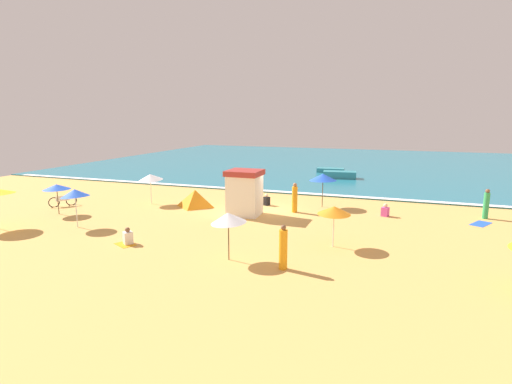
{
  "coord_description": "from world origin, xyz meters",
  "views": [
    {
      "loc": [
        8.35,
        -24.63,
        6.23
      ],
      "look_at": [
        -1.35,
        2.03,
        0.8
      ],
      "focal_mm": 28.5,
      "sensor_mm": 36.0,
      "label": 1
    }
  ],
  "objects_px": {
    "beach_umbrella_4": "(228,218)",
    "beach_tent": "(195,198)",
    "beach_umbrella_6": "(57,187)",
    "beachgoer_1": "(486,205)",
    "beachgoer_3": "(266,200)",
    "small_boat_1": "(331,170)",
    "beach_umbrella_1": "(150,177)",
    "beach_umbrella_2": "(75,193)",
    "beach_umbrella_0": "(323,177)",
    "small_boat_0": "(340,175)",
    "beach_umbrella_7": "(334,210)",
    "beachgoer_2": "(128,237)",
    "parked_bicycle": "(63,201)",
    "beachgoer_4": "(283,248)",
    "lifeguard_cabana": "(245,192)",
    "beachgoer_0": "(385,211)",
    "beachgoer_5": "(295,198)"
  },
  "relations": [
    {
      "from": "beachgoer_0",
      "to": "beachgoer_1",
      "type": "bearing_deg",
      "value": 14.47
    },
    {
      "from": "beach_umbrella_6",
      "to": "beachgoer_1",
      "type": "xyz_separation_m",
      "value": [
        25.27,
        7.99,
        -0.88
      ]
    },
    {
      "from": "beach_umbrella_1",
      "to": "beachgoer_1",
      "type": "distance_m",
      "value": 21.76
    },
    {
      "from": "lifeguard_cabana",
      "to": "beachgoer_4",
      "type": "bearing_deg",
      "value": -58.75
    },
    {
      "from": "beach_tent",
      "to": "beachgoer_3",
      "type": "distance_m",
      "value": 4.92
    },
    {
      "from": "beach_umbrella_1",
      "to": "small_boat_0",
      "type": "xyz_separation_m",
      "value": [
        10.81,
        15.83,
        -1.47
      ]
    },
    {
      "from": "beachgoer_0",
      "to": "small_boat_1",
      "type": "xyz_separation_m",
      "value": [
        -6.44,
        17.74,
        -0.02
      ]
    },
    {
      "from": "beachgoer_3",
      "to": "beach_umbrella_2",
      "type": "bearing_deg",
      "value": -132.49
    },
    {
      "from": "beach_umbrella_4",
      "to": "beachgoer_0",
      "type": "relative_size",
      "value": 2.67
    },
    {
      "from": "beachgoer_1",
      "to": "beachgoer_3",
      "type": "xyz_separation_m",
      "value": [
        -13.68,
        -1.05,
        -0.52
      ]
    },
    {
      "from": "lifeguard_cabana",
      "to": "beach_umbrella_1",
      "type": "relative_size",
      "value": 1.28
    },
    {
      "from": "parked_bicycle",
      "to": "beachgoer_1",
      "type": "relative_size",
      "value": 0.83
    },
    {
      "from": "beachgoer_1",
      "to": "beach_umbrella_7",
      "type": "bearing_deg",
      "value": -132.53
    },
    {
      "from": "beachgoer_4",
      "to": "small_boat_0",
      "type": "distance_m",
      "value": 24.56
    },
    {
      "from": "beach_umbrella_2",
      "to": "small_boat_1",
      "type": "relative_size",
      "value": 0.76
    },
    {
      "from": "beachgoer_2",
      "to": "small_boat_0",
      "type": "bearing_deg",
      "value": 74.5
    },
    {
      "from": "small_boat_1",
      "to": "beach_umbrella_1",
      "type": "bearing_deg",
      "value": -115.25
    },
    {
      "from": "beach_umbrella_1",
      "to": "beach_umbrella_4",
      "type": "bearing_deg",
      "value": -41.07
    },
    {
      "from": "parked_bicycle",
      "to": "beach_umbrella_6",
      "type": "bearing_deg",
      "value": -50.66
    },
    {
      "from": "small_boat_0",
      "to": "small_boat_1",
      "type": "relative_size",
      "value": 1.11
    },
    {
      "from": "beach_umbrella_0",
      "to": "beach_umbrella_1",
      "type": "xyz_separation_m",
      "value": [
        -11.54,
        -3.19,
        -0.15
      ]
    },
    {
      "from": "beach_umbrella_1",
      "to": "beach_umbrella_2",
      "type": "distance_m",
      "value": 6.59
    },
    {
      "from": "lifeguard_cabana",
      "to": "beachgoer_3",
      "type": "xyz_separation_m",
      "value": [
        0.41,
        3.08,
        -1.1
      ]
    },
    {
      "from": "beach_tent",
      "to": "beachgoer_5",
      "type": "height_order",
      "value": "beachgoer_5"
    },
    {
      "from": "beachgoer_4",
      "to": "lifeguard_cabana",
      "type": "bearing_deg",
      "value": 121.25
    },
    {
      "from": "beach_umbrella_0",
      "to": "beach_umbrella_7",
      "type": "distance_m",
      "value": 8.56
    },
    {
      "from": "beach_umbrella_0",
      "to": "beach_umbrella_1",
      "type": "relative_size",
      "value": 1.12
    },
    {
      "from": "lifeguard_cabana",
      "to": "small_boat_0",
      "type": "relative_size",
      "value": 0.87
    },
    {
      "from": "lifeguard_cabana",
      "to": "beachgoer_3",
      "type": "relative_size",
      "value": 3.49
    },
    {
      "from": "beachgoer_1",
      "to": "small_boat_1",
      "type": "height_order",
      "value": "beachgoer_1"
    },
    {
      "from": "beach_umbrella_1",
      "to": "beach_umbrella_6",
      "type": "relative_size",
      "value": 1.15
    },
    {
      "from": "small_boat_1",
      "to": "beachgoer_1",
      "type": "bearing_deg",
      "value": -53.14
    },
    {
      "from": "beachgoer_5",
      "to": "beachgoer_0",
      "type": "bearing_deg",
      "value": 9.03
    },
    {
      "from": "beach_umbrella_4",
      "to": "beach_tent",
      "type": "distance_m",
      "value": 10.84
    },
    {
      "from": "beach_umbrella_6",
      "to": "small_boat_0",
      "type": "distance_m",
      "value": 25.13
    },
    {
      "from": "beach_umbrella_7",
      "to": "beachgoer_2",
      "type": "distance_m",
      "value": 10.06
    },
    {
      "from": "beach_umbrella_0",
      "to": "beach_umbrella_2",
      "type": "relative_size",
      "value": 1.11
    },
    {
      "from": "beach_umbrella_7",
      "to": "small_boat_0",
      "type": "height_order",
      "value": "beach_umbrella_7"
    },
    {
      "from": "lifeguard_cabana",
      "to": "beach_tent",
      "type": "height_order",
      "value": "lifeguard_cabana"
    },
    {
      "from": "beach_umbrella_4",
      "to": "beachgoer_3",
      "type": "bearing_deg",
      "value": 100.02
    },
    {
      "from": "beach_umbrella_4",
      "to": "beachgoer_2",
      "type": "xyz_separation_m",
      "value": [
        -5.52,
        0.33,
        -1.53
      ]
    },
    {
      "from": "beach_umbrella_4",
      "to": "small_boat_1",
      "type": "height_order",
      "value": "beach_umbrella_4"
    },
    {
      "from": "beach_umbrella_2",
      "to": "parked_bicycle",
      "type": "xyz_separation_m",
      "value": [
        -4.91,
        3.86,
        -1.57
      ]
    },
    {
      "from": "beach_umbrella_2",
      "to": "beach_tent",
      "type": "xyz_separation_m",
      "value": [
        3.77,
        6.82,
        -1.36
      ]
    },
    {
      "from": "beach_umbrella_0",
      "to": "lifeguard_cabana",
      "type": "bearing_deg",
      "value": -136.81
    },
    {
      "from": "beach_umbrella_0",
      "to": "beach_umbrella_2",
      "type": "xyz_separation_m",
      "value": [
        -11.95,
        -9.77,
        -0.1
      ]
    },
    {
      "from": "beachgoer_0",
      "to": "beachgoer_5",
      "type": "height_order",
      "value": "beachgoer_5"
    },
    {
      "from": "lifeguard_cabana",
      "to": "beach_umbrella_2",
      "type": "height_order",
      "value": "lifeguard_cabana"
    },
    {
      "from": "beach_umbrella_0",
      "to": "beach_umbrella_2",
      "type": "bearing_deg",
      "value": -140.74
    },
    {
      "from": "beachgoer_3",
      "to": "parked_bicycle",
      "type": "bearing_deg",
      "value": -158.77
    }
  ]
}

